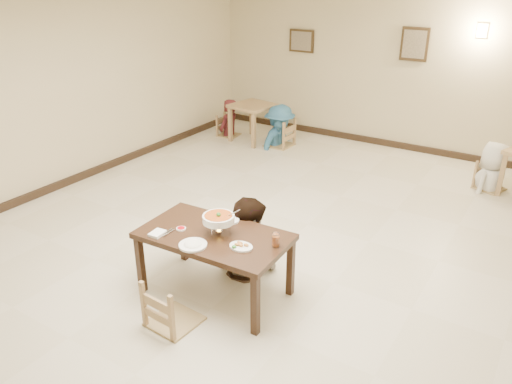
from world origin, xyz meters
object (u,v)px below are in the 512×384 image
Objects in this scene: bg_diner_a at (228,99)px; drink_glass at (276,240)px; chair_far at (249,229)px; bg_chair_lr at (280,120)px; main_diner at (247,198)px; bg_chair_rl at (494,164)px; bg_diner_b at (280,105)px; bg_chair_ll at (228,116)px; bg_table_left at (253,111)px; curry_warmer at (218,219)px; main_table at (214,240)px; chair_near at (172,281)px; bg_diner_c at (498,143)px.

drink_glass is at bearing 37.77° from bg_diner_a.
drink_glass is at bearing -19.39° from chair_far.
bg_chair_lr reaches higher than drink_glass.
bg_chair_lr is (-1.91, 4.08, -0.38)m from main_diner.
bg_diner_b is (-3.94, 0.06, 0.40)m from bg_chair_rl.
bg_diner_a is at bearing 94.56° from bg_diner_b.
bg_chair_ll is (-3.11, 3.96, -0.01)m from chair_far.
bg_chair_lr is (0.62, 0.03, -0.11)m from bg_table_left.
bg_diner_b is at bearing 112.67° from curry_warmer.
drink_glass is at bearing 7.94° from main_table.
chair_near is at bearing 28.05° from bg_diner_a.
bg_table_left is at bearing -61.35° from chair_near.
drink_glass is at bearing -176.45° from bg_chair_rl.
main_diner is (0.05, 1.24, 0.42)m from chair_near.
chair_far is at bearing 35.95° from bg_diner_a.
bg_diner_c is at bearing 91.35° from bg_chair_lr.
main_table is 5.06m from bg_diner_b.
drink_glass is 5.93m from bg_diner_a.
bg_chair_ll is at bearing 148.75° from chair_far.
chair_near is at bearing -156.59° from bg_diner_b.
bg_diner_c reaches higher than bg_chair_rl.
bg_diner_a is at bearing 109.94° from bg_chair_rl.
main_table is 1.84× the size of bg_chair_ll.
bg_chair_lr reaches higher than chair_near.
main_diner is at bearing 93.23° from curry_warmer.
main_diner reaches higher than chair_near.
bg_diner_c is (-0.00, -0.00, 0.35)m from bg_chair_rl.
bg_table_left is at bearing -68.59° from bg_diner_c.
curry_warmer is 0.64m from drink_glass.
bg_diner_a is at bearing -45.09° from main_diner.
bg_chair_lr is (-1.86, 5.32, 0.03)m from chair_near.
bg_diner_b is at bearing -67.17° from chair_near.
drink_glass reaches higher than bg_chair_rl.
drink_glass is at bearing 8.71° from curry_warmer.
main_diner is 0.57m from curry_warmer.
chair_near is 1.13× the size of bg_chair_rl.
bg_chair_ll and bg_chair_rl have the same top height.
main_diner reaches higher than bg_table_left.
chair_near is (-0.01, -1.36, 0.05)m from chair_far.
bg_chair_ll is 5.19m from bg_diner_c.
main_table is 1.02× the size of bg_diner_a.
bg_diner_c is at bearing 66.52° from curry_warmer.
main_table is 5.06m from bg_diner_c.
bg_chair_ll is 0.83× the size of bg_chair_lr.
chair_near is 0.79m from curry_warmer.
bg_diner_b reaches higher than chair_far.
curry_warmer reaches higher than bg_chair_rl.
bg_diner_b is (0.62, 0.03, 0.20)m from bg_table_left.
main_table is 1.62× the size of chair_near.
curry_warmer is 0.24× the size of bg_diner_c.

